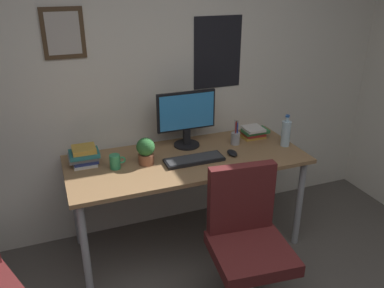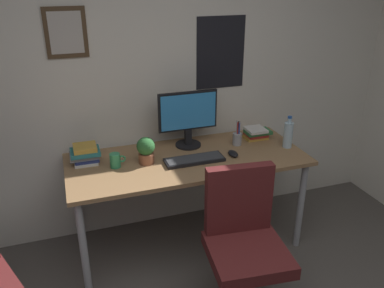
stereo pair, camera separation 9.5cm
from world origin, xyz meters
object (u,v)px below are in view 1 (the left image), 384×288
monitor (186,117)px  computer_mouse (232,153)px  keyboard (194,160)px  coffee_mug_near (115,162)px  office_chair (247,236)px  water_bottle (286,133)px  potted_plant (146,150)px  book_stack_left (254,132)px  book_stack_right (84,156)px  pen_cup (235,138)px

monitor → computer_mouse: 0.44m
keyboard → coffee_mug_near: size_ratio=3.84×
office_chair → coffee_mug_near: office_chair is taller
monitor → water_bottle: bearing=-20.8°
computer_mouse → potted_plant: size_ratio=0.56×
book_stack_left → office_chair: bearing=-120.4°
office_chair → monitor: monitor is taller
computer_mouse → potted_plant: 0.64m
coffee_mug_near → book_stack_left: (1.16, 0.15, -0.00)m
book_stack_right → monitor: bearing=3.9°
computer_mouse → water_bottle: (0.46, 0.01, 0.09)m
computer_mouse → monitor: bearing=131.6°
coffee_mug_near → book_stack_right: (-0.19, 0.14, 0.02)m
office_chair → book_stack_left: (0.51, 0.88, 0.28)m
computer_mouse → potted_plant: (-0.63, 0.09, 0.09)m
coffee_mug_near → monitor: bearing=18.0°
keyboard → book_stack_left: size_ratio=2.09×
coffee_mug_near → potted_plant: potted_plant is taller
water_bottle → pen_cup: water_bottle is taller
office_chair → book_stack_left: 1.05m
computer_mouse → pen_cup: 0.22m
water_bottle → book_stack_right: bearing=171.7°
water_bottle → pen_cup: 0.39m
monitor → book_stack_left: 0.60m
coffee_mug_near → pen_cup: pen_cup is taller
book_stack_right → water_bottle: bearing=-8.3°
computer_mouse → book_stack_right: (-1.04, 0.23, 0.05)m
office_chair → water_bottle: bearing=44.3°
water_bottle → keyboard: bearing=-179.4°
office_chair → potted_plant: potted_plant is taller
keyboard → potted_plant: (-0.33, 0.09, 0.09)m
water_bottle → coffee_mug_near: size_ratio=2.26×
monitor → office_chair: bearing=-86.7°
water_bottle → book_stack_left: (-0.15, 0.23, -0.06)m
office_chair → book_stack_right: bearing=134.0°
keyboard → coffee_mug_near: coffee_mug_near is taller
water_bottle → coffee_mug_near: 1.32m
keyboard → book_stack_left: bearing=21.0°
monitor → water_bottle: (0.72, -0.27, -0.13)m
computer_mouse → book_stack_right: bearing=167.3°
book_stack_left → book_stack_right: book_stack_right is taller
monitor → potted_plant: monitor is taller
monitor → keyboard: (-0.05, -0.28, -0.23)m
monitor → book_stack_left: bearing=-4.6°
office_chair → book_stack_right: office_chair is taller
office_chair → computer_mouse: 0.71m
office_chair → monitor: bearing=93.3°
keyboard → water_bottle: (0.76, 0.01, 0.09)m
pen_cup → book_stack_left: 0.21m
office_chair → monitor: (-0.05, 0.92, 0.47)m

